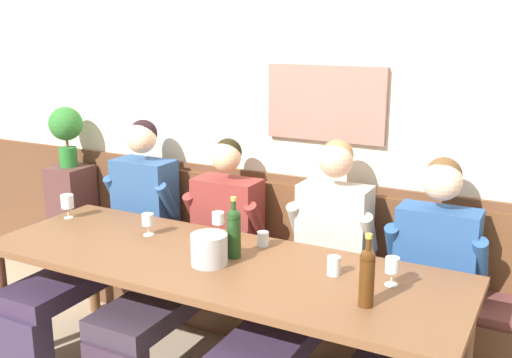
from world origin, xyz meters
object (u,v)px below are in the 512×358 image
at_px(person_left_seat, 310,273).
at_px(wine_glass_mid_left, 148,221).
at_px(wall_bench, 275,290).
at_px(wine_glass_by_bottle, 392,267).
at_px(potted_plant, 66,128).
at_px(ice_bucket, 210,249).
at_px(water_tumbler_left, 263,239).
at_px(wine_glass_center_rear, 218,219).
at_px(wine_glass_mid_right, 67,202).
at_px(wine_bottle_green_tall, 234,231).
at_px(wine_bottle_clear_water, 367,275).
at_px(person_center_right_seat, 196,255).
at_px(water_tumbler_right, 334,266).
at_px(dining_table, 216,272).
at_px(person_right_seat, 113,229).
at_px(person_center_left_seat, 419,299).

xyz_separation_m(person_left_seat, wine_glass_mid_left, (-0.94, -0.18, 0.21)).
distance_m(wall_bench, wine_glass_mid_left, 0.95).
height_order(wine_glass_by_bottle, potted_plant, potted_plant).
height_order(ice_bucket, water_tumbler_left, ice_bucket).
xyz_separation_m(person_left_seat, wine_glass_center_rear, (-0.57, -0.01, 0.22)).
bearing_deg(wine_glass_mid_right, ice_bucket, -10.52).
relative_size(wine_bottle_green_tall, wine_glass_by_bottle, 2.40).
bearing_deg(wine_bottle_clear_water, person_center_right_seat, 158.90).
height_order(person_left_seat, potted_plant, potted_plant).
bearing_deg(wine_glass_mid_right, wine_glass_by_bottle, -0.99).
relative_size(wall_bench, water_tumbler_right, 30.86).
distance_m(dining_table, person_right_seat, 1.06).
bearing_deg(wine_bottle_clear_water, wine_glass_mid_left, 168.59).
bearing_deg(person_center_left_seat, wine_glass_center_rear, 179.61).
xyz_separation_m(wall_bench, dining_table, (0.00, -0.70, 0.39)).
distance_m(dining_table, wine_glass_center_rear, 0.40).
xyz_separation_m(person_left_seat, wine_bottle_clear_water, (0.46, -0.47, 0.26)).
relative_size(wine_bottle_clear_water, wine_glass_by_bottle, 2.41).
bearing_deg(person_left_seat, wine_glass_mid_right, -173.97).
height_order(person_right_seat, ice_bucket, person_right_seat).
relative_size(person_center_left_seat, wine_glass_by_bottle, 9.46).
distance_m(person_center_left_seat, wine_bottle_green_tall, 1.00).
xyz_separation_m(ice_bucket, water_tumbler_right, (0.61, 0.17, -0.03)).
relative_size(person_center_right_seat, wine_bottle_green_tall, 3.96).
xyz_separation_m(person_right_seat, wine_glass_by_bottle, (1.89, -0.22, 0.20)).
relative_size(person_right_seat, wine_glass_center_rear, 9.11).
bearing_deg(wine_glass_mid_left, wine_glass_center_rear, 25.91).
bearing_deg(wine_bottle_green_tall, wine_glass_center_rear, 135.18).
bearing_deg(wine_bottle_green_tall, wine_bottle_clear_water, -15.57).
xyz_separation_m(ice_bucket, wine_glass_center_rear, (-0.18, 0.38, 0.02)).
bearing_deg(water_tumbler_left, person_left_seat, 6.50).
relative_size(water_tumbler_left, water_tumbler_right, 0.87).
bearing_deg(wine_glass_by_bottle, wine_glass_mid_left, 179.25).
bearing_deg(person_center_right_seat, water_tumbler_right, -12.45).
bearing_deg(water_tumbler_right, water_tumbler_left, 158.92).
distance_m(person_left_seat, wine_bottle_clear_water, 0.71).
bearing_deg(wine_bottle_green_tall, potted_plant, 160.03).
height_order(wine_bottle_green_tall, wine_bottle_clear_water, wine_bottle_clear_water).
distance_m(water_tumbler_left, potted_plant, 1.96).
xyz_separation_m(wine_bottle_clear_water, wine_glass_by_bottle, (0.04, 0.26, -0.05)).
xyz_separation_m(wall_bench, person_center_right_seat, (-0.33, -0.38, 0.31)).
xyz_separation_m(wall_bench, person_right_seat, (-1.00, -0.36, 0.35)).
height_order(person_center_left_seat, wine_glass_mid_left, person_center_left_seat).
xyz_separation_m(person_left_seat, ice_bucket, (-0.39, -0.39, 0.20)).
bearing_deg(wall_bench, wine_bottle_green_tall, -84.21).
distance_m(wall_bench, wine_glass_mid_right, 1.43).
height_order(ice_bucket, wine_glass_mid_right, ice_bucket).
bearing_deg(person_left_seat, person_center_right_seat, -179.23).
height_order(dining_table, wine_glass_center_rear, wine_glass_center_rear).
bearing_deg(person_center_left_seat, person_center_right_seat, 179.82).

